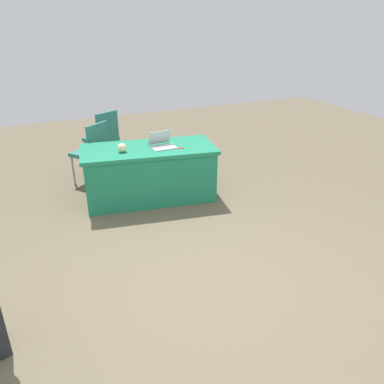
# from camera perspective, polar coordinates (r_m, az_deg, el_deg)

# --- Properties ---
(ground_plane) EXTENTS (14.40, 14.40, 0.00)m
(ground_plane) POSITION_cam_1_polar(r_m,az_deg,el_deg) (3.73, -0.29, -14.48)
(ground_plane) COLOR brown
(table_foreground) EXTENTS (1.92, 1.12, 0.74)m
(table_foreground) POSITION_cam_1_polar(r_m,az_deg,el_deg) (5.35, -6.37, 2.86)
(table_foreground) COLOR #1E7A56
(table_foreground) RESTS_ON ground
(chair_tucked_right) EXTENTS (0.61, 0.61, 0.95)m
(chair_tucked_right) POSITION_cam_1_polar(r_m,az_deg,el_deg) (5.94, -14.64, 6.20)
(chair_tucked_right) COLOR #9E9993
(chair_tucked_right) RESTS_ON ground
(chair_by_pillar) EXTENTS (0.59, 0.59, 0.98)m
(chair_by_pillar) POSITION_cam_1_polar(r_m,az_deg,el_deg) (6.52, -13.10, 8.19)
(chair_by_pillar) COLOR #9E9993
(chair_by_pillar) RESTS_ON ground
(laptop_silver) EXTENTS (0.32, 0.29, 0.21)m
(laptop_silver) POSITION_cam_1_polar(r_m,az_deg,el_deg) (5.21, -4.46, 7.13)
(laptop_silver) COLOR silver
(laptop_silver) RESTS_ON table_foreground
(yarn_ball) EXTENTS (0.12, 0.12, 0.12)m
(yarn_ball) POSITION_cam_1_polar(r_m,az_deg,el_deg) (5.08, -10.41, 6.53)
(yarn_ball) COLOR beige
(yarn_ball) RESTS_ON table_foreground
(scissors_red) EXTENTS (0.18, 0.11, 0.01)m
(scissors_red) POSITION_cam_1_polar(r_m,az_deg,el_deg) (5.16, -2.23, 6.59)
(scissors_red) COLOR red
(scissors_red) RESTS_ON table_foreground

